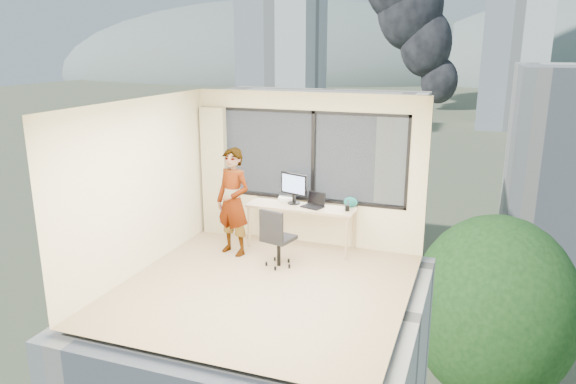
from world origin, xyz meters
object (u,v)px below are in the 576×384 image
at_px(monitor, 294,188).
at_px(game_console, 287,199).
at_px(chair, 279,236).
at_px(handbag, 351,202).
at_px(desk, 301,226).
at_px(laptop, 312,201).
at_px(person, 233,202).

height_order(monitor, game_console, monitor).
xyz_separation_m(chair, handbag, (0.88, 1.04, 0.36)).
relative_size(desk, chair, 1.87).
relative_size(chair, laptop, 2.68).
distance_m(monitor, game_console, 0.32).
bearing_deg(game_console, person, -143.66).
relative_size(person, monitor, 3.34).
bearing_deg(handbag, desk, -163.77).
bearing_deg(laptop, desk, -174.22).
bearing_deg(laptop, game_console, 173.93).
height_order(chair, game_console, chair).
distance_m(laptop, handbag, 0.63).
bearing_deg(monitor, handbag, 25.34).
bearing_deg(desk, chair, -95.25).
height_order(monitor, handbag, monitor).
bearing_deg(handbag, monitor, -169.15).
bearing_deg(chair, person, 178.20).
relative_size(chair, handbag, 4.18).
height_order(chair, monitor, monitor).
bearing_deg(handbag, person, -151.79).
distance_m(person, laptop, 1.30).
distance_m(game_console, laptop, 0.59).
distance_m(desk, monitor, 0.66).
distance_m(monitor, handbag, 0.98).
height_order(chair, laptop, laptop).
bearing_deg(person, chair, 1.11).
distance_m(game_console, handbag, 1.13).
height_order(desk, game_console, game_console).
relative_size(game_console, handbag, 1.21).
xyz_separation_m(monitor, laptop, (0.36, -0.10, -0.16)).
distance_m(person, game_console, 1.04).
height_order(game_console, laptop, laptop).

